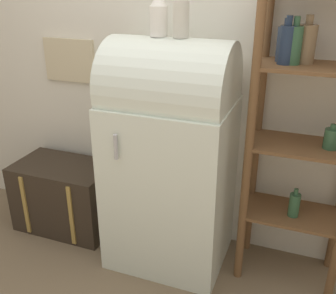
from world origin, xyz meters
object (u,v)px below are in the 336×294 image
(refrigerator, at_px, (170,155))
(vase_left, at_px, (159,15))
(suitcase_trunk, at_px, (66,196))
(vase_center, at_px, (181,11))

(refrigerator, bearing_deg, vase_left, 173.59)
(suitcase_trunk, bearing_deg, refrigerator, -3.08)
(vase_center, bearing_deg, refrigerator, -173.46)
(vase_left, distance_m, vase_center, 0.13)
(refrigerator, relative_size, vase_center, 5.01)
(refrigerator, distance_m, suitcase_trunk, 1.01)
(refrigerator, relative_size, suitcase_trunk, 2.07)
(suitcase_trunk, bearing_deg, vase_center, -2.48)
(vase_center, bearing_deg, suitcase_trunk, 177.52)
(vase_left, bearing_deg, vase_center, -0.75)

